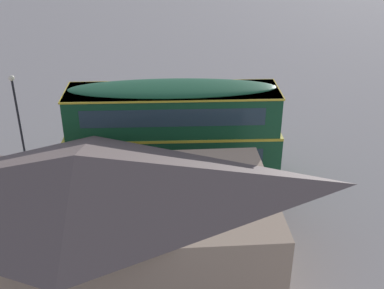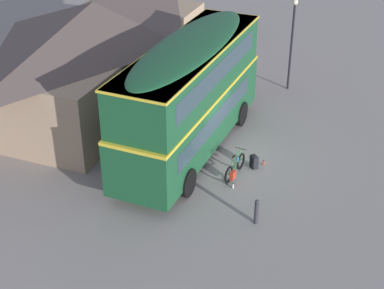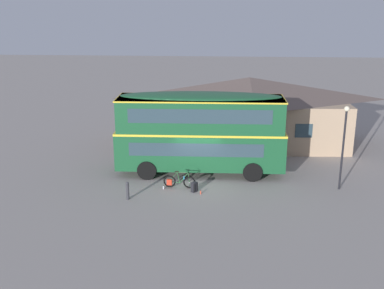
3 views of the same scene
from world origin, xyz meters
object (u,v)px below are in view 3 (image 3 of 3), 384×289
at_px(water_bottle_red_squeeze, 201,192).
at_px(kerb_bollard, 128,190).
at_px(touring_bicycle, 178,181).
at_px(double_decker_bus, 200,130).
at_px(street_lamp, 344,139).
at_px(water_bottle_clear_plastic, 163,187).
at_px(backpack_on_ground, 194,186).

bearing_deg(water_bottle_red_squeeze, kerb_bollard, -165.83).
bearing_deg(touring_bicycle, double_decker_bus, 65.61).
height_order(water_bottle_red_squeeze, street_lamp, street_lamp).
height_order(double_decker_bus, touring_bicycle, double_decker_bus).
distance_m(touring_bicycle, water_bottle_clear_plastic, 0.86).
bearing_deg(kerb_bollard, double_decker_bus, 49.29).
xyz_separation_m(double_decker_bus, water_bottle_red_squeeze, (0.18, -3.15, -2.54)).
distance_m(water_bottle_clear_plastic, kerb_bollard, 2.25).
xyz_separation_m(water_bottle_red_squeeze, street_lamp, (7.45, 1.17, 2.74)).
height_order(double_decker_bus, kerb_bollard, double_decker_bus).
bearing_deg(touring_bicycle, backpack_on_ground, -27.78).
distance_m(backpack_on_ground, kerb_bollard, 3.57).
bearing_deg(water_bottle_red_squeeze, water_bottle_clear_plastic, 165.27).
bearing_deg(touring_bicycle, water_bottle_clear_plastic, -163.11).
bearing_deg(street_lamp, double_decker_bus, 165.43).
distance_m(double_decker_bus, water_bottle_red_squeeze, 4.06).
relative_size(double_decker_bus, water_bottle_clear_plastic, 47.32).
distance_m(double_decker_bus, water_bottle_clear_plastic, 4.10).
relative_size(double_decker_bus, kerb_bollard, 10.00).
distance_m(water_bottle_red_squeeze, kerb_bollard, 3.83).
bearing_deg(double_decker_bus, water_bottle_red_squeeze, -86.77).
bearing_deg(backpack_on_ground, kerb_bollard, -159.77).
relative_size(double_decker_bus, touring_bicycle, 5.48).
xyz_separation_m(double_decker_bus, touring_bicycle, (-1.08, -2.38, -2.27)).
bearing_deg(kerb_bollard, backpack_on_ground, 20.23).
distance_m(backpack_on_ground, water_bottle_red_squeeze, 0.50).
bearing_deg(backpack_on_ground, street_lamp, 6.38).
relative_size(double_decker_bus, water_bottle_red_squeeze, 45.21).
distance_m(double_decker_bus, backpack_on_ground, 3.70).
xyz_separation_m(water_bottle_red_squeeze, water_bottle_clear_plastic, (-2.04, 0.54, -0.00)).
relative_size(double_decker_bus, backpack_on_ground, 16.90).
relative_size(backpack_on_ground, street_lamp, 0.13).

